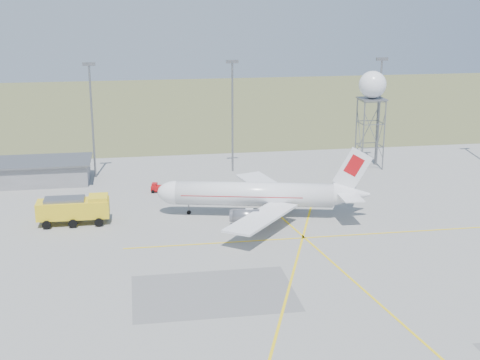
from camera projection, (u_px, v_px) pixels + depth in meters
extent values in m
plane|color=#9E9E99|center=(443.00, 346.00, 63.24)|extent=(400.00, 400.00, 0.00)
cube|color=#575F34|center=(228.00, 105.00, 196.06)|extent=(400.00, 120.00, 0.03)
cube|color=gray|center=(36.00, 173.00, 116.42)|extent=(18.00, 9.00, 3.60)
cube|color=slate|center=(35.00, 162.00, 115.89)|extent=(19.00, 10.00, 0.30)
cylinder|color=slate|center=(92.00, 122.00, 117.63)|extent=(0.36, 0.36, 20.00)
cube|color=slate|center=(89.00, 64.00, 114.83)|extent=(2.20, 0.50, 0.60)
cylinder|color=slate|center=(232.00, 118.00, 121.55)|extent=(0.36, 0.36, 20.00)
cube|color=slate|center=(232.00, 62.00, 118.75)|extent=(2.20, 0.50, 0.60)
cylinder|color=slate|center=(379.00, 114.00, 125.93)|extent=(0.36, 0.36, 20.00)
cube|color=slate|center=(382.00, 59.00, 123.13)|extent=(2.20, 0.50, 0.60)
cylinder|color=white|center=(254.00, 194.00, 98.81)|extent=(23.39, 8.73, 3.57)
ellipsoid|color=white|center=(177.00, 193.00, 99.53)|extent=(6.37, 4.77, 3.57)
cube|color=black|center=(169.00, 189.00, 99.45)|extent=(1.76, 2.22, 0.87)
cone|color=white|center=(351.00, 194.00, 97.84)|extent=(6.02, 4.69, 3.57)
cube|color=white|center=(353.00, 170.00, 96.81)|extent=(5.63, 1.55, 6.71)
cube|color=#B50C11|center=(354.00, 165.00, 96.63)|extent=(3.06, 0.99, 3.44)
cube|color=white|center=(347.00, 186.00, 100.49)|extent=(3.89, 5.42, 0.16)
cube|color=white|center=(350.00, 197.00, 95.01)|extent=(3.89, 5.42, 0.16)
cube|color=white|center=(265.00, 185.00, 106.67)|extent=(7.36, 14.87, 0.32)
cube|color=white|center=(261.00, 218.00, 91.26)|extent=(12.32, 13.77, 0.32)
cylinder|color=slate|center=(250.00, 195.00, 104.29)|extent=(4.11, 2.85, 2.05)
cylinder|color=slate|center=(246.00, 216.00, 94.36)|extent=(4.11, 2.85, 2.05)
cube|color=#B50C11|center=(242.00, 193.00, 98.89)|extent=(18.19, 7.55, 0.11)
cylinder|color=black|center=(189.00, 212.00, 100.24)|extent=(0.75, 0.75, 0.80)
cube|color=black|center=(266.00, 213.00, 99.51)|extent=(2.08, 5.41, 0.80)
cylinder|color=slate|center=(266.00, 211.00, 99.40)|extent=(0.26, 0.26, 1.61)
cylinder|color=slate|center=(363.00, 136.00, 122.71)|extent=(0.24, 0.24, 13.12)
cylinder|color=slate|center=(384.00, 136.00, 123.34)|extent=(0.24, 0.24, 13.12)
cylinder|color=slate|center=(376.00, 131.00, 127.17)|extent=(0.24, 0.24, 13.12)
cylinder|color=slate|center=(356.00, 132.00, 126.54)|extent=(0.24, 0.24, 13.12)
cube|color=slate|center=(372.00, 99.00, 123.14)|extent=(4.64, 4.64, 0.25)
sphere|color=white|center=(373.00, 85.00, 122.42)|extent=(5.05, 5.05, 5.05)
cube|color=yellow|center=(73.00, 209.00, 95.74)|extent=(10.20, 3.50, 2.48)
cube|color=yellow|center=(98.00, 201.00, 95.99)|extent=(2.74, 3.19, 1.58)
cube|color=black|center=(104.00, 200.00, 96.07)|extent=(0.14, 2.94, 1.13)
cube|color=slate|center=(64.00, 199.00, 95.17)|extent=(5.68, 2.77, 0.45)
cube|color=#AA0C0F|center=(157.00, 188.00, 111.16)|extent=(2.26, 1.71, 0.83)
cube|color=#AA0C0F|center=(155.00, 184.00, 111.01)|extent=(1.05, 1.26, 0.46)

